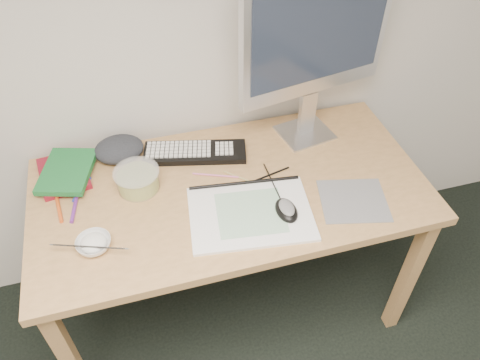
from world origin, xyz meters
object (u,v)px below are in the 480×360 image
object	(u,v)px
desk	(231,203)
rice_bowl	(94,244)
sketchpad	(251,214)
monitor	(316,37)
keyboard	(195,153)

from	to	relation	value
desk	rice_bowl	bearing A→B (deg)	-163.31
sketchpad	monitor	bearing A→B (deg)	54.31
sketchpad	rice_bowl	xyz separation A→B (m)	(-0.51, 0.00, 0.01)
monitor	rice_bowl	bearing A→B (deg)	-167.47
desk	rice_bowl	world-z (taller)	rice_bowl
desk	rice_bowl	distance (m)	0.51
keyboard	rice_bowl	xyz separation A→B (m)	(-0.40, -0.35, 0.01)
sketchpad	rice_bowl	size ratio (longest dim) A/B	3.71
desk	monitor	size ratio (longest dim) A/B	2.09
desk	rice_bowl	xyz separation A→B (m)	(-0.48, -0.14, 0.10)
monitor	sketchpad	bearing A→B (deg)	-143.35
desk	keyboard	size ratio (longest dim) A/B	3.61
keyboard	rice_bowl	distance (m)	0.53
rice_bowl	sketchpad	bearing A→B (deg)	-0.25
keyboard	monitor	distance (m)	0.61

